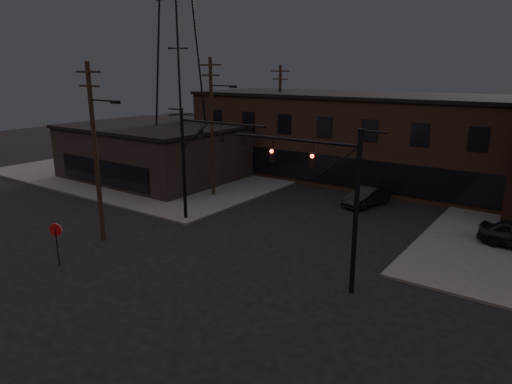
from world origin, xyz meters
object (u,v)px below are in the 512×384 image
at_px(traffic_signal_far, 197,153).
at_px(stop_sign, 56,234).
at_px(car_crossing, 367,197).
at_px(traffic_signal_near, 334,191).

xyz_separation_m(traffic_signal_far, stop_sign, (-1.28, -9.99, -3.17)).
bearing_deg(car_crossing, traffic_signal_far, -113.58).
height_order(stop_sign, car_crossing, stop_sign).
bearing_deg(traffic_signal_near, traffic_signal_far, 163.83).
distance_m(traffic_signal_far, stop_sign, 10.55).
height_order(traffic_signal_near, car_crossing, traffic_signal_near).
height_order(traffic_signal_far, stop_sign, traffic_signal_far).
relative_size(traffic_signal_near, stop_sign, 3.23).
xyz_separation_m(traffic_signal_near, traffic_signal_far, (-12.07, 3.50, 0.08)).
height_order(traffic_signal_near, stop_sign, traffic_signal_near).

